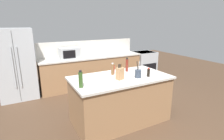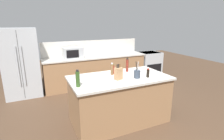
% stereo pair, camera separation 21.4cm
% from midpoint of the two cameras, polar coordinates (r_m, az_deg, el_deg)
% --- Properties ---
extents(ground_plane, '(14.00, 14.00, 0.00)m').
position_cam_midpoint_polar(ground_plane, '(3.77, 3.99, -16.01)').
color(ground_plane, '#473323').
extents(back_counter_run, '(3.20, 0.66, 0.94)m').
position_cam_midpoint_polar(back_counter_run, '(5.55, -4.03, -0.22)').
color(back_counter_run, '#936B47').
rests_on(back_counter_run, ground_plane).
extents(wall_backsplash, '(3.16, 0.03, 0.46)m').
position_cam_midpoint_polar(wall_backsplash, '(5.70, -5.29, 7.34)').
color(wall_backsplash, beige).
rests_on(wall_backsplash, back_counter_run).
extents(kitchen_island, '(1.91, 1.03, 0.94)m').
position_cam_midpoint_polar(kitchen_island, '(3.55, 4.14, -9.49)').
color(kitchen_island, '#936B47').
rests_on(kitchen_island, ground_plane).
extents(refrigerator, '(0.89, 0.75, 1.82)m').
position_cam_midpoint_polar(refrigerator, '(5.18, -26.46, 2.03)').
color(refrigerator, '#ADB2B7').
rests_on(refrigerator, ground_plane).
extents(range_oven, '(0.76, 0.65, 0.92)m').
position_cam_midpoint_polar(range_oven, '(6.52, 12.83, 1.73)').
color(range_oven, '#ADB2B7').
rests_on(range_oven, ground_plane).
extents(microwave, '(0.56, 0.39, 0.31)m').
position_cam_midpoint_polar(microwave, '(5.22, -11.47, 5.53)').
color(microwave, '#ADB2B7').
rests_on(microwave, back_counter_run).
extents(knife_block, '(0.15, 0.13, 0.29)m').
position_cam_midpoint_polar(knife_block, '(3.19, 4.03, -1.18)').
color(knife_block, '#A87C54').
rests_on(knife_block, kitchen_island).
extents(utensil_crock, '(0.12, 0.12, 0.32)m').
position_cam_midpoint_polar(utensil_crock, '(3.33, 10.01, -1.24)').
color(utensil_crock, '#333D4C').
rests_on(utensil_crock, kitchen_island).
extents(soy_sauce_bottle, '(0.06, 0.06, 0.17)m').
position_cam_midpoint_polar(soy_sauce_bottle, '(3.42, 13.42, -1.01)').
color(soy_sauce_bottle, black).
rests_on(soy_sauce_bottle, kitchen_island).
extents(salt_shaker, '(0.05, 0.05, 0.11)m').
position_cam_midpoint_polar(salt_shaker, '(3.16, -10.26, -2.78)').
color(salt_shaker, silver).
rests_on(salt_shaker, kitchen_island).
extents(olive_oil_bottle, '(0.07, 0.07, 0.29)m').
position_cam_midpoint_polar(olive_oil_bottle, '(2.86, -9.02, -2.90)').
color(olive_oil_bottle, '#2D4C1E').
rests_on(olive_oil_bottle, kitchen_island).
extents(vinegar_bottle, '(0.06, 0.06, 0.29)m').
position_cam_midpoint_polar(vinegar_bottle, '(3.72, 6.63, 1.56)').
color(vinegar_bottle, maroon).
rests_on(vinegar_bottle, kitchen_island).
extents(pepper_grinder, '(0.06, 0.06, 0.24)m').
position_cam_midpoint_polar(pepper_grinder, '(3.48, 1.77, 0.28)').
color(pepper_grinder, brown).
rests_on(pepper_grinder, kitchen_island).
extents(hot_sauce_bottle, '(0.05, 0.05, 0.20)m').
position_cam_midpoint_polar(hot_sauce_bottle, '(3.55, 2.05, 0.23)').
color(hot_sauce_bottle, red).
rests_on(hot_sauce_bottle, kitchen_island).
extents(spice_jar_oregano, '(0.06, 0.06, 0.12)m').
position_cam_midpoint_polar(spice_jar_oregano, '(3.35, 4.06, -1.43)').
color(spice_jar_oregano, '#567038').
rests_on(spice_jar_oregano, kitchen_island).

